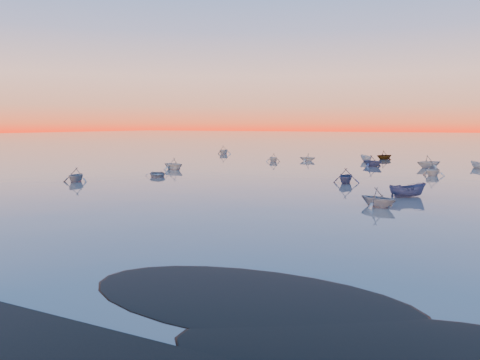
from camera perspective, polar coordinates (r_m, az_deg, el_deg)
The scene contains 6 objects.
ground at distance 115.78m, azimuth 17.84°, elevation 3.15°, with size 600.00×600.00×0.00m, color slate.
mud_lobes at distance 22.99m, azimuth -25.61°, elevation -10.99°, with size 140.00×6.00×0.07m, color black, non-canonical shape.
moored_fleet at distance 69.82m, azimuth 11.90°, elevation 1.11°, with size 124.00×58.00×1.20m, color silver, non-canonical shape.
boat_near_left at distance 61.48m, azimuth -10.04°, elevation 0.39°, with size 4.24×1.77×1.06m, color gray.
boat_near_center at distance 46.54m, azimuth 19.69°, elevation -1.95°, with size 3.72×1.57×1.29m, color #39436E.
boat_near_right at distance 55.48m, azimuth 12.78°, elevation -0.36°, with size 3.80×1.71×1.33m, color #39436E.
Camera 1 is at (17.53, -14.24, 6.78)m, focal length 35.00 mm.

